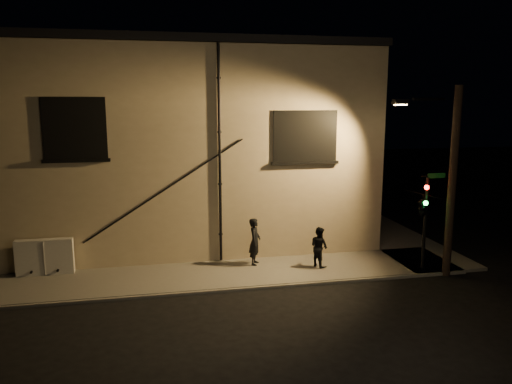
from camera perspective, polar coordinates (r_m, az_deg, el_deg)
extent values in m
plane|color=black|center=(17.66, 3.22, -10.76)|extent=(90.00, 90.00, 0.00)
cube|color=#5F5C56|center=(18.56, -7.12, -9.56)|extent=(20.00, 3.00, 0.12)
cube|color=#5F5C56|center=(26.98, 12.22, -3.35)|extent=(3.00, 16.00, 0.12)
cube|color=tan|center=(25.02, -8.78, 5.43)|extent=(16.00, 12.00, 8.50)
cube|color=black|center=(25.03, -9.07, 15.52)|extent=(16.20, 12.20, 0.30)
cube|color=black|center=(19.09, -20.01, 6.87)|extent=(2.20, 0.10, 2.20)
cube|color=#A5B28C|center=(19.10, -20.01, 6.87)|extent=(1.98, 0.05, 1.98)
cube|color=black|center=(19.83, 5.63, 6.40)|extent=(2.60, 0.10, 2.00)
cube|color=black|center=(19.84, 5.61, 6.40)|extent=(2.38, 0.05, 1.78)
cylinder|color=black|center=(19.10, -4.17, 4.18)|extent=(0.11, 0.11, 8.30)
cylinder|color=black|center=(19.15, -10.66, 0.09)|extent=(5.96, 0.04, 3.75)
cylinder|color=black|center=(19.14, -10.31, 0.28)|extent=(5.96, 0.04, 3.75)
cube|color=beige|center=(19.82, -22.99, -6.84)|extent=(2.00, 0.34, 1.31)
imported|color=black|center=(19.28, -0.14, -5.67)|extent=(0.65, 0.78, 1.82)
imported|color=black|center=(19.25, 7.23, -6.22)|extent=(0.84, 0.92, 1.54)
cylinder|color=black|center=(19.66, 18.74, -3.42)|extent=(0.12, 0.12, 3.48)
imported|color=black|center=(19.29, 18.48, -1.41)|extent=(0.81, 2.14, 0.84)
sphere|color=#FF140C|center=(19.02, 18.92, 0.50)|extent=(0.17, 0.17, 0.17)
sphere|color=#14FF3F|center=(19.13, 18.82, -1.21)|extent=(0.17, 0.17, 0.17)
cube|color=#0C4C1E|center=(19.50, 19.93, 1.77)|extent=(0.70, 0.03, 0.18)
cylinder|color=black|center=(19.19, 21.52, 0.93)|extent=(0.29, 0.29, 6.90)
cylinder|color=black|center=(19.00, 19.16, 10.00)|extent=(1.75, 0.96, 0.10)
cube|color=black|center=(19.09, 16.19, 9.88)|extent=(0.55, 0.28, 0.18)
cube|color=#FFC672|center=(19.10, 16.18, 9.58)|extent=(0.42, 0.20, 0.04)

